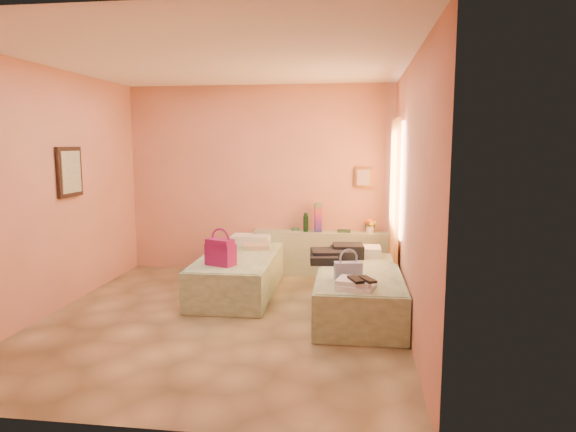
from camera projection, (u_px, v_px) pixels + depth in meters
The scene contains 16 objects.
ground at pixel (223, 319), 5.73m from camera, with size 4.50×4.50×0.00m, color tan.
room_walls at pixel (250, 156), 6.01m from camera, with size 4.02×4.51×2.81m.
headboard_ledge at pixel (323, 253), 7.61m from camera, with size 2.05×0.30×0.65m, color #9EAC8C.
bed_left at pixel (239, 273), 6.73m from camera, with size 0.90×2.00×0.50m, color beige.
bed_right at pixel (359, 292), 5.89m from camera, with size 0.90×2.00×0.50m, color beige.
water_bottle at pixel (306, 223), 7.55m from camera, with size 0.07×0.07×0.27m, color #12341A.
rainbow_box at pixel (318, 217), 7.53m from camera, with size 0.09×0.09×0.43m, color #94125B.
small_dish at pixel (295, 229), 7.70m from camera, with size 0.12×0.12×0.03m, color #488456.
green_book at pixel (344, 231), 7.53m from camera, with size 0.19×0.14×0.03m, color #23412A.
flower_vase at pixel (370, 224), 7.47m from camera, with size 0.19×0.19×0.24m, color white.
magenta_handbag at pixel (221, 252), 6.10m from camera, with size 0.34×0.19×0.32m, color #94125B.
khaki_garment at pixel (256, 246), 7.08m from camera, with size 0.36×0.29×0.06m, color tan.
clothes_pile at pixel (336, 254), 6.36m from camera, with size 0.56×0.56×0.17m, color black.
blue_handbag at pixel (348, 271), 5.46m from camera, with size 0.29×0.13×0.19m, color #4361A1.
towel_stack at pixel (356, 284), 5.10m from camera, with size 0.35×0.30×0.10m, color white.
sandal_pair at pixel (361, 280), 5.03m from camera, with size 0.18×0.25×0.03m, color black.
Camera 1 is at (1.46, -5.36, 1.93)m, focal length 32.00 mm.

